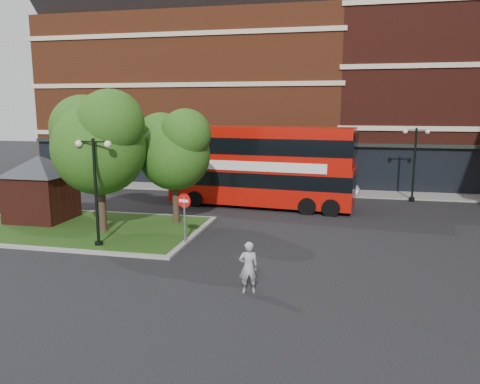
% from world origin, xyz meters
% --- Properties ---
extents(ground, '(120.00, 120.00, 0.00)m').
position_xyz_m(ground, '(0.00, 0.00, 0.00)').
color(ground, black).
rests_on(ground, ground).
extents(pavement_far, '(44.00, 3.00, 0.12)m').
position_xyz_m(pavement_far, '(0.00, 16.50, 0.06)').
color(pavement_far, slate).
rests_on(pavement_far, ground).
extents(terrace_far_left, '(26.00, 12.00, 14.00)m').
position_xyz_m(terrace_far_left, '(-8.00, 24.00, 7.00)').
color(terrace_far_left, brown).
rests_on(terrace_far_left, ground).
extents(terrace_far_right, '(18.00, 12.00, 16.00)m').
position_xyz_m(terrace_far_right, '(14.00, 24.00, 8.00)').
color(terrace_far_right, '#471911').
rests_on(terrace_far_right, ground).
extents(traffic_island, '(12.60, 7.60, 0.15)m').
position_xyz_m(traffic_island, '(-8.00, 3.00, 0.07)').
color(traffic_island, gray).
rests_on(traffic_island, ground).
extents(kiosk, '(6.51, 6.51, 3.60)m').
position_xyz_m(kiosk, '(-11.00, 4.00, 2.32)').
color(kiosk, '#471911').
rests_on(kiosk, traffic_island).
extents(tree_island_west, '(5.40, 4.71, 7.21)m').
position_xyz_m(tree_island_west, '(-6.60, 2.58, 4.79)').
color(tree_island_west, '#2D2116').
rests_on(tree_island_west, ground).
extents(tree_island_east, '(4.46, 3.90, 6.29)m').
position_xyz_m(tree_island_east, '(-3.58, 5.06, 4.24)').
color(tree_island_east, '#2D2116').
rests_on(tree_island_east, ground).
extents(lamp_island, '(1.72, 0.36, 5.00)m').
position_xyz_m(lamp_island, '(-5.50, 0.20, 2.83)').
color(lamp_island, black).
rests_on(lamp_island, ground).
extents(lamp_far_left, '(1.72, 0.36, 5.00)m').
position_xyz_m(lamp_far_left, '(2.00, 14.50, 2.83)').
color(lamp_far_left, black).
rests_on(lamp_far_left, ground).
extents(lamp_far_right, '(1.72, 0.36, 5.00)m').
position_xyz_m(lamp_far_right, '(10.00, 14.50, 2.83)').
color(lamp_far_right, black).
rests_on(lamp_far_right, ground).
extents(bus, '(11.99, 3.90, 4.50)m').
position_xyz_m(bus, '(0.16, 10.70, 2.95)').
color(bus, '#AD0F06').
rests_on(bus, ground).
extents(woman, '(0.77, 0.62, 1.84)m').
position_xyz_m(woman, '(2.22, -3.50, 0.92)').
color(woman, gray).
rests_on(woman, ground).
extents(car_silver, '(4.49, 2.25, 1.47)m').
position_xyz_m(car_silver, '(-6.39, 16.00, 0.73)').
color(car_silver, silver).
rests_on(car_silver, ground).
extents(car_white, '(3.83, 1.78, 1.21)m').
position_xyz_m(car_white, '(4.71, 16.00, 0.61)').
color(car_white, silver).
rests_on(car_white, ground).
extents(no_entry_sign, '(0.67, 0.20, 2.44)m').
position_xyz_m(no_entry_sign, '(-1.80, 1.50, 1.74)').
color(no_entry_sign, slate).
rests_on(no_entry_sign, ground).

